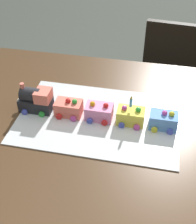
# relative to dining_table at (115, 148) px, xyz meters

# --- Properties ---
(dining_table) EXTENTS (1.40, 1.00, 0.74)m
(dining_table) POSITION_rel_dining_table_xyz_m (0.00, 0.00, 0.00)
(dining_table) COLOR #4C331E
(dining_table) RESTS_ON ground
(chair) EXTENTS (0.44, 0.44, 0.86)m
(chair) POSITION_rel_dining_table_xyz_m (0.25, 0.83, -0.16)
(chair) COLOR black
(chair) RESTS_ON ground
(cake_board) EXTENTS (0.60, 0.40, 0.00)m
(cake_board) POSITION_rel_dining_table_xyz_m (-0.08, 0.03, 0.11)
(cake_board) COLOR silver
(cake_board) RESTS_ON dining_table
(cake_locomotive) EXTENTS (0.14, 0.08, 0.12)m
(cake_locomotive) POSITION_rel_dining_table_xyz_m (-0.32, 0.04, 0.16)
(cake_locomotive) COLOR #232328
(cake_locomotive) RESTS_ON cake_board
(cake_car_tanker_coral) EXTENTS (0.10, 0.08, 0.07)m
(cake_car_tanker_coral) POSITION_rel_dining_table_xyz_m (-0.19, 0.04, 0.14)
(cake_car_tanker_coral) COLOR #F27260
(cake_car_tanker_coral) RESTS_ON cake_board
(cake_car_gondola_bubblegum) EXTENTS (0.10, 0.08, 0.07)m
(cake_car_gondola_bubblegum) POSITION_rel_dining_table_xyz_m (-0.07, 0.04, 0.14)
(cake_car_gondola_bubblegum) COLOR pink
(cake_car_gondola_bubblegum) RESTS_ON cake_board
(cake_car_hopper_lemon) EXTENTS (0.10, 0.08, 0.07)m
(cake_car_hopper_lemon) POSITION_rel_dining_table_xyz_m (0.05, 0.04, 0.14)
(cake_car_hopper_lemon) COLOR #F4E04C
(cake_car_hopper_lemon) RESTS_ON cake_board
(cake_car_caboose_sky_blue) EXTENTS (0.10, 0.08, 0.07)m
(cake_car_caboose_sky_blue) POSITION_rel_dining_table_xyz_m (0.16, 0.04, 0.14)
(cake_car_caboose_sky_blue) COLOR #669EEA
(cake_car_caboose_sky_blue) RESTS_ON cake_board
(birthday_candle) EXTENTS (0.01, 0.01, 0.05)m
(birthday_candle) POSITION_rel_dining_table_xyz_m (0.04, 0.04, 0.21)
(birthday_candle) COLOR #4CA5E5
(birthday_candle) RESTS_ON cake_car_hopper_lemon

